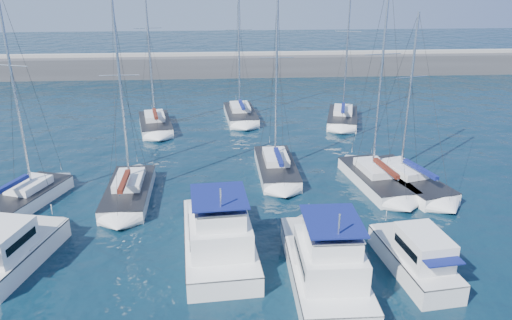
{
  "coord_description": "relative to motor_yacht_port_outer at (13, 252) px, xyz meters",
  "views": [
    {
      "loc": [
        -1.37,
        -25.79,
        15.82
      ],
      "look_at": [
        0.89,
        7.1,
        3.0
      ],
      "focal_mm": 35.0,
      "sensor_mm": 36.0,
      "label": 1
    }
  ],
  "objects": [
    {
      "name": "sailboat_back_a",
      "position": [
        4.85,
        25.42,
        -0.39
      ],
      "size": [
        4.42,
        7.94,
        16.31
      ],
      "rotation": [
        0.0,
        0.0,
        0.19
      ],
      "color": "white",
      "rests_on": "ground"
    },
    {
      "name": "motor_yacht_port_inner",
      "position": [
        11.51,
        0.41,
        0.19
      ],
      "size": [
        4.71,
        9.82,
        4.69
      ],
      "rotation": [
        0.0,
        0.0,
        0.08
      ],
      "color": "white",
      "rests_on": "ground"
    },
    {
      "name": "breakwater",
      "position": [
        13.28,
        52.86,
        0.11
      ],
      "size": [
        160.0,
        6.0,
        4.45
      ],
      "color": "#424244",
      "rests_on": "ground"
    },
    {
      "name": "sailboat_back_b",
      "position": [
        13.86,
        28.42,
        -0.41
      ],
      "size": [
        3.74,
        7.95,
        15.34
      ],
      "rotation": [
        0.0,
        0.0,
        0.08
      ],
      "color": "white",
      "rests_on": "ground"
    },
    {
      "name": "motor_yacht_port_outer",
      "position": [
        0.0,
        0.0,
        0.0
      ],
      "size": [
        4.28,
        7.47,
        3.2
      ],
      "rotation": [
        0.0,
        0.0,
        -0.24
      ],
      "color": "silver",
      "rests_on": "ground"
    },
    {
      "name": "motor_yacht_stbd_inner",
      "position": [
        17.13,
        -2.74,
        0.19
      ],
      "size": [
        3.75,
        9.61,
        4.69
      ],
      "rotation": [
        0.0,
        0.0,
        -0.01
      ],
      "color": "white",
      "rests_on": "ground"
    },
    {
      "name": "sailboat_mid_c",
      "position": [
        16.15,
        12.58,
        -0.42
      ],
      "size": [
        3.11,
        8.22,
        14.88
      ],
      "rotation": [
        0.0,
        0.0,
        0.02
      ],
      "color": "white",
      "rests_on": "ground"
    },
    {
      "name": "ground",
      "position": [
        13.28,
        0.86,
        -0.94
      ],
      "size": [
        220.0,
        220.0,
        0.0
      ],
      "primitive_type": "plane",
      "color": "black",
      "rests_on": "ground"
    },
    {
      "name": "sailboat_mid_d",
      "position": [
        23.62,
        9.7,
        -0.41
      ],
      "size": [
        4.38,
        8.48,
        15.97
      ],
      "rotation": [
        0.0,
        0.0,
        0.16
      ],
      "color": "silver",
      "rests_on": "ground"
    },
    {
      "name": "sailboat_mid_b",
      "position": [
        4.93,
        8.62,
        -0.43
      ],
      "size": [
        3.23,
        8.21,
        14.22
      ],
      "rotation": [
        0.0,
        0.0,
        0.02
      ],
      "color": "silver",
      "rests_on": "ground"
    },
    {
      "name": "sailboat_mid_e",
      "position": [
        25.88,
        9.36,
        -0.44
      ],
      "size": [
        5.26,
        8.97,
        13.25
      ],
      "rotation": [
        0.0,
        0.0,
        0.28
      ],
      "color": "white",
      "rests_on": "ground"
    },
    {
      "name": "sailboat_mid_a",
      "position": [
        -2.22,
        8.32,
        -0.39
      ],
      "size": [
        5.2,
        7.45,
        15.63
      ],
      "rotation": [
        0.0,
        0.0,
        -0.35
      ],
      "color": "white",
      "rests_on": "ground"
    },
    {
      "name": "sailboat_back_c",
      "position": [
        24.86,
        26.37,
        -0.41
      ],
      "size": [
        4.85,
        8.03,
        15.31
      ],
      "rotation": [
        0.0,
        0.0,
        -0.25
      ],
      "color": "white",
      "rests_on": "ground"
    },
    {
      "name": "motor_yacht_stbd_outer",
      "position": [
        22.25,
        -2.22,
        0.0
      ],
      "size": [
        3.28,
        7.03,
        3.2
      ],
      "rotation": [
        0.0,
        0.0,
        0.12
      ],
      "color": "silver",
      "rests_on": "ground"
    }
  ]
}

